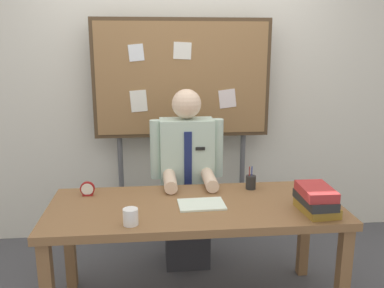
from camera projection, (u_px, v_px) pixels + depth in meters
back_wall at (181, 87)px, 3.59m from camera, size 6.40×0.08×2.70m
desk at (195, 217)px, 2.61m from camera, size 1.84×0.76×0.73m
person at (187, 186)px, 3.16m from camera, size 0.55×0.56×1.39m
bulletin_board at (182, 82)px, 3.38m from camera, size 1.46×0.09×1.92m
book_stack at (316, 200)px, 2.44m from camera, size 0.21×0.31×0.17m
open_notebook at (201, 204)px, 2.57m from camera, size 0.29×0.21×0.01m
desk_clock at (87, 189)px, 2.73m from camera, size 0.10×0.04×0.10m
coffee_mug at (131, 217)px, 2.28m from camera, size 0.09×0.09×0.09m
pen_holder at (251, 182)px, 2.86m from camera, size 0.07×0.07×0.16m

